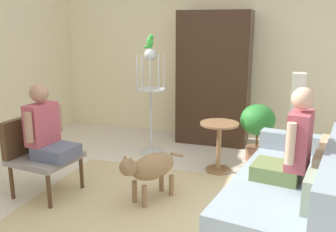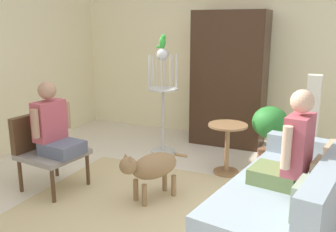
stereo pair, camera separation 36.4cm
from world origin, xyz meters
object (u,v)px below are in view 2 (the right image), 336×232
person_on_couch (291,150)px  column_lamp (311,120)px  parrot (162,42)px  person_on_armchair (54,126)px  armchair (45,145)px  couch (292,202)px  potted_plant (270,127)px  armoire_cabinet (229,79)px  round_end_table (227,143)px  bird_cage_stand (163,97)px  dog (152,167)px

person_on_couch → column_lamp: person_on_couch is taller
parrot → person_on_armchair: bearing=-109.2°
armchair → parrot: parrot is taller
couch → potted_plant: couch is taller
couch → column_lamp: (0.02, 1.93, 0.30)m
parrot → armoire_cabinet: size_ratio=0.09×
armchair → parrot: 2.11m
couch → person_on_couch: (-0.05, -0.02, 0.50)m
round_end_table → parrot: parrot is taller
armchair → person_on_armchair: 0.30m
bird_cage_stand → potted_plant: (1.51, 0.14, -0.32)m
armchair → dog: (1.28, 0.19, -0.13)m
bird_cage_stand → column_lamp: (2.01, 0.43, -0.24)m
couch → parrot: 2.82m
person_on_armchair → column_lamp: person_on_armchair is taller
person_on_couch → parrot: bearing=141.9°
round_end_table → potted_plant: size_ratio=0.81×
person_on_couch → dog: (-1.40, 0.08, -0.42)m
person_on_couch → bird_cage_stand: (-1.94, 1.53, 0.04)m
parrot → couch: bearing=-37.0°
couch → armchair: armchair is taller
dog → column_lamp: size_ratio=0.65×
couch → person_on_couch: size_ratio=2.37×
armchair → bird_cage_stand: (0.74, 1.63, 0.33)m
column_lamp → armoire_cabinet: bearing=161.8°
round_end_table → column_lamp: (0.93, 0.83, 0.20)m
potted_plant → couch: bearing=-73.7°
person_on_armchair → potted_plant: bearing=40.7°
column_lamp → armoire_cabinet: 1.39m
round_end_table → bird_cage_stand: bearing=159.7°
round_end_table → bird_cage_stand: (-1.08, 0.40, 0.44)m
person_on_armchair → parrot: size_ratio=4.16×
bird_cage_stand → armoire_cabinet: size_ratio=0.74×
dog → armoire_cabinet: 2.39m
armoire_cabinet → parrot: bearing=-131.7°
round_end_table → armoire_cabinet: armoire_cabinet is taller
couch → armoire_cabinet: 2.75m
couch → parrot: parrot is taller
person_on_couch → bird_cage_stand: bearing=141.9°
parrot → column_lamp: 2.29m
couch → column_lamp: column_lamp is taller
armchair → parrot: bearing=65.7°
person_on_couch → armoire_cabinet: bearing=116.8°
person_on_couch → bird_cage_stand: size_ratio=0.57×
potted_plant → column_lamp: 0.58m
armchair → potted_plant: armchair is taller
bird_cage_stand → parrot: bearing=-180.0°
armoire_cabinet → armchair: bearing=-121.0°
potted_plant → armoire_cabinet: (-0.76, 0.70, 0.51)m
parrot → armoire_cabinet: (0.75, 0.84, -0.59)m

